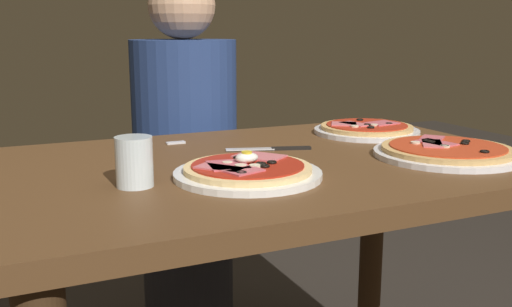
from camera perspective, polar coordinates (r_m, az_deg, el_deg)
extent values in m
cube|color=brown|center=(1.24, 1.63, -1.48)|extent=(1.11, 0.75, 0.04)
cylinder|color=#3C2715|center=(1.86, 11.19, -9.03)|extent=(0.07, 0.07, 0.70)
cylinder|color=white|center=(1.08, -0.81, -2.05)|extent=(0.28, 0.28, 0.01)
cylinder|color=#E5C17F|center=(1.08, -0.81, -1.48)|extent=(0.24, 0.24, 0.01)
cylinder|color=#A82314|center=(1.08, -0.81, -1.14)|extent=(0.21, 0.21, 0.00)
torus|color=black|center=(1.12, -1.77, -0.39)|extent=(0.02, 0.02, 0.00)
torus|color=black|center=(1.07, 0.48, -0.99)|extent=(0.02, 0.02, 0.00)
torus|color=black|center=(1.01, -1.42, -1.89)|extent=(0.02, 0.02, 0.00)
torus|color=black|center=(1.05, 0.85, -1.22)|extent=(0.02, 0.02, 0.00)
torus|color=black|center=(1.08, 1.55, -0.85)|extent=(0.02, 0.02, 0.00)
cube|color=#C65B66|center=(1.02, -1.10, -1.72)|extent=(0.07, 0.06, 0.00)
cube|color=#C65B66|center=(1.07, -2.77, -1.13)|extent=(0.08, 0.09, 0.00)
cube|color=#D16B70|center=(1.04, -3.56, -1.41)|extent=(0.09, 0.09, 0.00)
cube|color=#D16B70|center=(1.14, 0.32, -0.27)|extent=(0.11, 0.11, 0.00)
cylinder|color=beige|center=(1.08, -2.80, -0.91)|extent=(0.02, 0.02, 0.00)
cylinder|color=beige|center=(1.06, -0.09, -1.21)|extent=(0.02, 0.02, 0.00)
cylinder|color=beige|center=(1.06, -1.52, -1.19)|extent=(0.02, 0.02, 0.00)
ellipsoid|color=white|center=(1.09, -0.91, -0.42)|extent=(0.04, 0.03, 0.02)
cylinder|color=yellow|center=(1.08, -0.91, 0.10)|extent=(0.02, 0.02, 0.00)
cylinder|color=white|center=(1.32, 18.12, -0.07)|extent=(0.31, 0.31, 0.01)
cylinder|color=tan|center=(1.32, 18.15, 0.40)|extent=(0.28, 0.28, 0.01)
cylinder|color=red|center=(1.32, 18.17, 0.68)|extent=(0.24, 0.24, 0.00)
torus|color=black|center=(1.34, 19.70, 0.95)|extent=(0.02, 0.02, 0.00)
torus|color=black|center=(1.27, 21.42, 0.18)|extent=(0.02, 0.02, 0.00)
torus|color=black|center=(1.30, 17.94, 0.68)|extent=(0.02, 0.02, 0.00)
torus|color=black|center=(1.35, 16.33, 1.19)|extent=(0.02, 0.02, 0.00)
torus|color=black|center=(1.33, 16.72, 1.08)|extent=(0.02, 0.02, 0.00)
torus|color=black|center=(1.37, 19.81, 1.16)|extent=(0.02, 0.02, 0.00)
cube|color=#D16B70|center=(1.32, 16.81, 0.95)|extent=(0.09, 0.10, 0.00)
cube|color=#C65B66|center=(1.39, 16.83, 1.47)|extent=(0.08, 0.08, 0.00)
cube|color=#C65B66|center=(1.33, 17.17, 1.01)|extent=(0.06, 0.09, 0.00)
cylinder|color=beige|center=(1.32, 15.28, 1.04)|extent=(0.02, 0.02, 0.00)
cylinder|color=beige|center=(1.29, 17.96, 0.68)|extent=(0.02, 0.02, 0.00)
cylinder|color=white|center=(1.56, 10.73, 2.14)|extent=(0.27, 0.27, 0.01)
cylinder|color=tan|center=(1.56, 10.75, 2.54)|extent=(0.24, 0.24, 0.01)
cylinder|color=#B72D19|center=(1.56, 10.76, 2.78)|extent=(0.21, 0.21, 0.00)
torus|color=black|center=(1.57, 12.85, 2.85)|extent=(0.02, 0.02, 0.00)
torus|color=black|center=(1.62, 10.10, 3.27)|extent=(0.02, 0.02, 0.00)
torus|color=black|center=(1.50, 11.13, 2.52)|extent=(0.02, 0.02, 0.00)
torus|color=black|center=(1.54, 10.80, 2.77)|extent=(0.02, 0.02, 0.00)
cube|color=#D16B70|center=(1.55, 9.62, 2.87)|extent=(0.06, 0.09, 0.00)
cube|color=#D16B70|center=(1.54, 8.58, 2.88)|extent=(0.09, 0.09, 0.00)
cube|color=#C65B66|center=(1.57, 12.16, 2.91)|extent=(0.09, 0.07, 0.00)
cylinder|color=beige|center=(1.54, 11.46, 2.75)|extent=(0.02, 0.02, 0.00)
cylinder|color=beige|center=(1.51, 9.59, 2.64)|extent=(0.02, 0.02, 0.00)
cylinder|color=silver|center=(1.03, -11.80, -0.79)|extent=(0.07, 0.07, 0.09)
cylinder|color=silver|center=(1.04, -11.75, -1.87)|extent=(0.06, 0.06, 0.05)
cube|color=silver|center=(1.39, -11.71, 0.73)|extent=(0.08, 0.01, 0.00)
cube|color=silver|center=(1.41, -7.77, 1.00)|extent=(0.05, 0.00, 0.00)
cube|color=silver|center=(1.41, -7.82, 1.04)|extent=(0.05, 0.00, 0.00)
cube|color=silver|center=(1.41, -7.87, 1.07)|extent=(0.05, 0.00, 0.00)
cube|color=silver|center=(1.42, -7.92, 1.10)|extent=(0.05, 0.00, 0.00)
cube|color=silver|center=(1.32, -0.60, 0.42)|extent=(0.11, 0.05, 0.00)
cube|color=black|center=(1.33, 3.46, 0.52)|extent=(0.09, 0.04, 0.01)
cylinder|color=black|center=(1.95, -6.59, -11.58)|extent=(0.29, 0.29, 0.46)
cylinder|color=navy|center=(1.82, -6.96, 2.74)|extent=(0.32, 0.32, 0.52)
sphere|color=tan|center=(1.79, -7.26, 14.17)|extent=(0.20, 0.20, 0.20)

